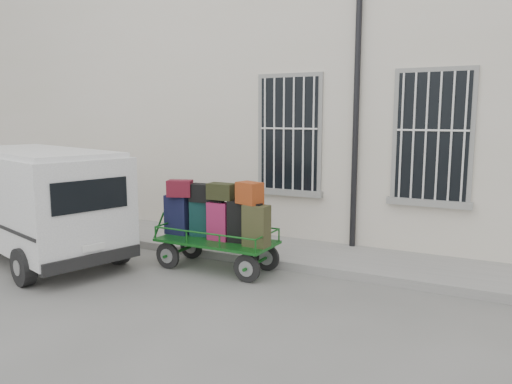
{
  "coord_description": "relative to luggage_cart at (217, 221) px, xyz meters",
  "views": [
    {
      "loc": [
        3.54,
        -6.16,
        2.6
      ],
      "look_at": [
        -0.13,
        1.0,
        1.38
      ],
      "focal_mm": 35.0,
      "sensor_mm": 36.0,
      "label": 1
    }
  ],
  "objects": [
    {
      "name": "van",
      "position": [
        -3.21,
        -0.93,
        0.31
      ],
      "size": [
        4.29,
        2.76,
        2.01
      ],
      "rotation": [
        0.0,
        0.0,
        -0.3
      ],
      "color": "silver",
      "rests_on": "ground"
    },
    {
      "name": "building",
      "position": [
        0.83,
        4.6,
        2.15
      ],
      "size": [
        24.0,
        5.15,
        6.0
      ],
      "color": "beige",
      "rests_on": "ground"
    },
    {
      "name": "ground",
      "position": [
        0.83,
        -0.9,
        -0.85
      ],
      "size": [
        80.0,
        80.0,
        0.0
      ],
      "primitive_type": "plane",
      "color": "#60605B",
      "rests_on": "ground"
    },
    {
      "name": "luggage_cart",
      "position": [
        0.0,
        0.0,
        0.0
      ],
      "size": [
        2.38,
        0.94,
        1.55
      ],
      "rotation": [
        0.0,
        0.0,
        -0.01
      ],
      "color": "black",
      "rests_on": "ground"
    },
    {
      "name": "sidewalk",
      "position": [
        0.83,
        1.3,
        -0.77
      ],
      "size": [
        24.0,
        1.7,
        0.15
      ],
      "primitive_type": "cube",
      "color": "gray",
      "rests_on": "ground"
    }
  ]
}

